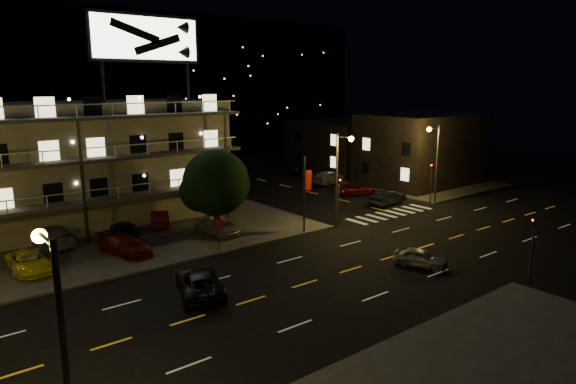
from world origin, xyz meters
TOP-DOWN VIEW (x-y plane):
  - ground at (0.00, 0.00)m, footprint 140.00×140.00m
  - curb_nw at (-14.00, 20.00)m, footprint 44.00×24.00m
  - curb_ne at (30.00, 20.00)m, footprint 16.00×24.00m
  - motel at (-9.94, 23.88)m, footprint 28.00×13.80m
  - side_bldg_front at (29.99, 16.00)m, footprint 14.06×10.00m
  - side_bldg_back at (29.99, 28.00)m, footprint 14.06×12.00m
  - hill_backdrop at (-5.94, 68.78)m, footprint 120.00×25.00m
  - streetlight_nc at (8.50, 7.94)m, footprint 0.44×1.92m
  - streetlight_ne at (22.14, 8.30)m, footprint 1.92×0.44m
  - streetlight_s at (-18.00, -7.94)m, footprint 0.44×1.92m
  - signal_nw at (9.00, 8.50)m, footprint 0.20×0.27m
  - signal_sw at (9.00, -8.50)m, footprint 0.20×0.27m
  - signal_ne at (22.00, 8.50)m, footprint 0.27×0.20m
  - banner_north at (5.09, 8.40)m, footprint 0.83×0.16m
  - stop_sign at (-3.00, 8.57)m, footprint 0.91×0.11m
  - tree at (-1.08, 12.12)m, footprint 5.48×5.28m
  - lot_car_1 at (-14.78, 12.96)m, footprint 2.61×3.91m
  - lot_car_2 at (-14.87, 12.39)m, footprint 2.35×4.65m
  - lot_car_3 at (-8.71, 12.01)m, footprint 3.16×5.05m
  - lot_car_4 at (-0.97, 12.18)m, footprint 2.42×4.52m
  - lot_car_7 at (-12.43, 17.29)m, footprint 3.17×5.61m
  - lot_car_8 at (-7.17, 16.39)m, footprint 1.80×3.72m
  - lot_car_9 at (-3.63, 17.35)m, footprint 2.80×4.33m
  - side_car_0 at (18.19, 10.87)m, footprint 4.68×2.07m
  - side_car_1 at (19.22, 16.29)m, footprint 5.03×3.69m
  - side_car_2 at (21.12, 22.80)m, footprint 5.63×3.28m
  - side_car_3 at (22.56, 29.91)m, footprint 3.80×2.00m
  - road_car_east at (6.13, -2.49)m, footprint 2.73×3.87m
  - road_car_west at (-7.83, 2.63)m, footprint 3.99×5.67m

SIDE VIEW (x-z plane):
  - ground at x=0.00m, z-range 0.00..0.00m
  - curb_nw at x=-14.00m, z-range 0.00..0.15m
  - curb_ne at x=30.00m, z-range 0.00..0.15m
  - road_car_east at x=6.13m, z-range 0.00..1.22m
  - side_car_3 at x=22.56m, z-range 0.00..1.23m
  - side_car_1 at x=19.22m, z-range 0.00..1.27m
  - road_car_west at x=-7.83m, z-range 0.00..1.44m
  - side_car_0 at x=18.19m, z-range 0.00..1.49m
  - lot_car_1 at x=-14.78m, z-range 0.15..1.37m
  - lot_car_8 at x=-7.17m, z-range 0.15..1.37m
  - side_car_2 at x=21.12m, z-range 0.00..1.53m
  - lot_car_2 at x=-14.87m, z-range 0.15..1.41m
  - lot_car_9 at x=-3.63m, z-range 0.15..1.50m
  - lot_car_3 at x=-8.71m, z-range 0.15..1.51m
  - lot_car_4 at x=-0.97m, z-range 0.15..1.61m
  - lot_car_7 at x=-12.43m, z-range 0.15..1.68m
  - stop_sign at x=-3.00m, z-range 0.41..3.01m
  - signal_nw at x=9.00m, z-range 0.27..4.87m
  - signal_sw at x=9.00m, z-range 0.27..4.87m
  - signal_ne at x=22.00m, z-range 0.27..4.87m
  - banner_north at x=5.09m, z-range 0.23..6.63m
  - side_bldg_back at x=29.99m, z-range 0.00..7.00m
  - tree at x=-1.08m, z-range 0.80..7.70m
  - side_bldg_front at x=29.99m, z-range 0.00..8.50m
  - streetlight_nc at x=8.50m, z-range 0.96..8.96m
  - streetlight_ne at x=22.14m, z-range 0.96..8.96m
  - streetlight_s at x=-18.00m, z-range 0.96..8.96m
  - motel at x=-9.94m, z-range -3.71..14.39m
  - hill_backdrop at x=-5.94m, z-range -0.45..23.55m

